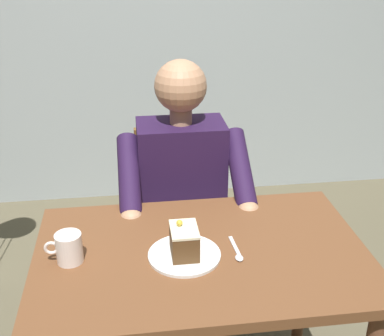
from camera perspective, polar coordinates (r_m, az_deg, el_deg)
name	(u,v)px	position (r m, az deg, el deg)	size (l,w,h in m)	color
dining_table	(201,276)	(1.70, 1.07, -12.13)	(1.07, 0.69, 0.76)	brown
chair	(180,217)	(2.33, -1.42, -5.63)	(0.42, 0.42, 0.90)	brown
seated_person	(184,206)	(2.11, -0.95, -4.29)	(0.53, 0.58, 1.25)	#251335
dessert_plate	(184,255)	(1.61, -0.87, -9.86)	(0.23, 0.23, 0.01)	white
cake_slice	(184,241)	(1.58, -0.89, -8.29)	(0.09, 0.12, 0.11)	#54371D
coffee_cup	(69,247)	(1.62, -13.84, -8.67)	(0.12, 0.08, 0.10)	silver
dessert_spoon	(237,252)	(1.63, 5.14, -9.53)	(0.03, 0.14, 0.01)	silver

